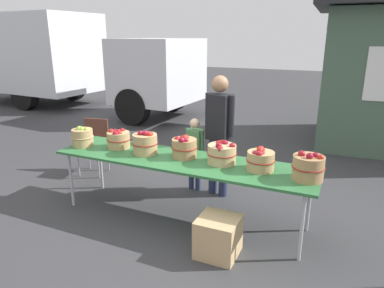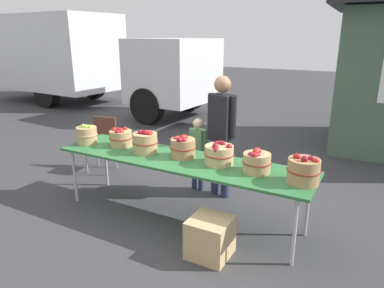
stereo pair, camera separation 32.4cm
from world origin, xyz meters
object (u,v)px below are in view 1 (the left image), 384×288
at_px(apple_basket_red_2, 184,147).
at_px(vendor_adult, 219,127).
at_px(apple_basket_red_3, 222,153).
at_px(folding_chair, 94,142).
at_px(apple_basket_red_4, 260,160).
at_px(produce_crate, 218,236).
at_px(apple_basket_red_0, 118,139).
at_px(apple_basket_green_0, 82,137).
at_px(apple_basket_red_5, 308,167).
at_px(apple_basket_red_1, 145,143).
at_px(box_truck, 58,57).
at_px(market_table, 181,162).
at_px(child_customer, 195,149).

distance_m(apple_basket_red_2, vendor_adult, 0.75).
height_order(apple_basket_red_3, folding_chair, apple_basket_red_3).
height_order(apple_basket_red_4, produce_crate, apple_basket_red_4).
distance_m(apple_basket_red_0, apple_basket_red_4, 1.84).
relative_size(apple_basket_green_0, apple_basket_red_0, 0.93).
height_order(apple_basket_red_5, folding_chair, apple_basket_red_5).
height_order(apple_basket_red_1, folding_chair, apple_basket_red_1).
relative_size(vendor_adult, box_truck, 0.21).
bearing_deg(apple_basket_red_1, apple_basket_red_4, 1.40).
xyz_separation_m(market_table, apple_basket_red_5, (1.41, -0.03, 0.17)).
bearing_deg(folding_chair, apple_basket_red_0, -47.21).
bearing_deg(apple_basket_red_2, apple_basket_red_4, -2.87).
bearing_deg(market_table, apple_basket_red_3, 8.41).
height_order(apple_basket_red_3, vendor_adult, vendor_adult).
relative_size(market_table, apple_basket_green_0, 10.91).
bearing_deg(apple_basket_red_0, apple_basket_red_5, -2.37).
relative_size(apple_basket_red_2, folding_chair, 0.36).
distance_m(apple_basket_red_5, folding_chair, 3.45).
bearing_deg(apple_basket_green_0, apple_basket_red_3, 4.16).
bearing_deg(apple_basket_red_2, apple_basket_red_1, -170.50).
distance_m(apple_basket_green_0, vendor_adult, 1.78).
relative_size(market_table, produce_crate, 7.73).
bearing_deg(produce_crate, apple_basket_red_2, 137.53).
height_order(apple_basket_green_0, apple_basket_red_3, apple_basket_green_0).
bearing_deg(vendor_adult, apple_basket_green_0, 40.80).
relative_size(apple_basket_red_2, vendor_adult, 0.19).
bearing_deg(vendor_adult, child_customer, 9.87).
bearing_deg(apple_basket_red_0, apple_basket_red_4, -1.17).
bearing_deg(box_truck, apple_basket_red_0, -37.11).
distance_m(vendor_adult, produce_crate, 1.61).
relative_size(apple_basket_green_0, produce_crate, 0.71).
bearing_deg(apple_basket_red_0, folding_chair, 144.52).
height_order(market_table, apple_basket_red_2, apple_basket_red_2).
xyz_separation_m(market_table, apple_basket_red_2, (-0.00, 0.08, 0.16)).
bearing_deg(vendor_adult, produce_crate, 122.22).
bearing_deg(apple_basket_red_1, box_truck, 141.13).
bearing_deg(apple_basket_red_0, child_customer, 44.98).
bearing_deg(folding_chair, apple_basket_red_5, -25.35).
distance_m(apple_basket_green_0, produce_crate, 2.21).
bearing_deg(apple_basket_red_0, apple_basket_green_0, -163.71).
relative_size(apple_basket_green_0, apple_basket_red_2, 0.91).
relative_size(apple_basket_red_1, folding_chair, 0.36).
height_order(market_table, apple_basket_red_0, apple_basket_red_0).
relative_size(apple_basket_red_4, box_truck, 0.04).
bearing_deg(apple_basket_red_5, produce_crate, -145.73).
xyz_separation_m(apple_basket_red_0, apple_basket_red_3, (1.40, 0.00, 0.00)).
distance_m(apple_basket_red_2, box_truck, 8.09).
height_order(apple_basket_red_0, apple_basket_red_1, apple_basket_red_1).
distance_m(apple_basket_red_0, box_truck, 7.38).
xyz_separation_m(apple_basket_red_1, apple_basket_red_4, (1.40, 0.03, -0.02)).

